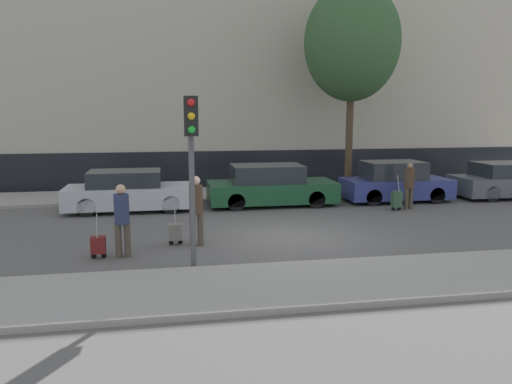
{
  "coord_description": "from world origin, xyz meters",
  "views": [
    {
      "loc": [
        -3.17,
        -12.61,
        3.34
      ],
      "look_at": [
        -0.57,
        1.8,
        0.95
      ],
      "focal_mm": 35.0,
      "sensor_mm": 36.0,
      "label": 1
    }
  ],
  "objects": [
    {
      "name": "bare_tree_near_crossing",
      "position": [
        4.08,
        6.48,
        5.96
      ],
      "size": [
        3.74,
        3.74,
        8.15
      ],
      "color": "#4C3826",
      "rests_on": "sidewalk_far"
    },
    {
      "name": "pedestrian_left",
      "position": [
        -4.21,
        -1.11,
        0.96
      ],
      "size": [
        0.35,
        0.34,
        1.7
      ],
      "rotation": [
        0.0,
        0.0,
        0.01
      ],
      "color": "#4C4233",
      "rests_on": "ground_plane"
    },
    {
      "name": "building_facade",
      "position": [
        0.0,
        10.88,
        6.22
      ],
      "size": [
        28.0,
        3.41,
        12.46
      ],
      "color": "#B7AD99",
      "rests_on": "ground_plane"
    },
    {
      "name": "parked_bicycle",
      "position": [
        0.48,
        7.1,
        0.49
      ],
      "size": [
        1.77,
        0.06,
        0.96
      ],
      "color": "black",
      "rests_on": "sidewalk_far"
    },
    {
      "name": "trolley_right",
      "position": [
        4.46,
        2.86,
        0.39
      ],
      "size": [
        0.34,
        0.29,
        1.21
      ],
      "color": "#335138",
      "rests_on": "ground_plane"
    },
    {
      "name": "pedestrian_center",
      "position": [
        -2.48,
        -0.4,
        1.0
      ],
      "size": [
        0.34,
        0.34,
        1.76
      ],
      "rotation": [
        0.0,
        0.0,
        -0.33
      ],
      "color": "#4C4233",
      "rests_on": "ground_plane"
    },
    {
      "name": "ground_plane",
      "position": [
        0.0,
        0.0,
        0.0
      ],
      "size": [
        80.0,
        80.0,
        0.0
      ],
      "primitive_type": "plane",
      "color": "#565451"
    },
    {
      "name": "trolley_center",
      "position": [
        -3.0,
        -0.22,
        0.32
      ],
      "size": [
        0.34,
        0.29,
        1.07
      ],
      "color": "slate",
      "rests_on": "ground_plane"
    },
    {
      "name": "parked_car_1",
      "position": [
        0.46,
        4.6,
        0.67
      ],
      "size": [
        4.52,
        1.87,
        1.45
      ],
      "color": "#194728",
      "rests_on": "ground_plane"
    },
    {
      "name": "sidewalk_far",
      "position": [
        0.0,
        7.0,
        0.06
      ],
      "size": [
        28.0,
        3.0,
        0.12
      ],
      "color": "gray",
      "rests_on": "ground_plane"
    },
    {
      "name": "parked_car_2",
      "position": [
        5.21,
        4.56,
        0.69
      ],
      "size": [
        3.93,
        1.72,
        1.49
      ],
      "color": "navy",
      "rests_on": "ground_plane"
    },
    {
      "name": "parked_car_0",
      "position": [
        -4.43,
        4.46,
        0.64
      ],
      "size": [
        4.28,
        1.74,
        1.36
      ],
      "color": "#B7BABF",
      "rests_on": "ground_plane"
    },
    {
      "name": "sidewalk_near",
      "position": [
        0.0,
        -3.75,
        0.06
      ],
      "size": [
        28.0,
        2.5,
        0.12
      ],
      "color": "gray",
      "rests_on": "ground_plane"
    },
    {
      "name": "traffic_light",
      "position": [
        -2.66,
        -2.36,
        2.6
      ],
      "size": [
        0.28,
        0.47,
        3.63
      ],
      "color": "#515154",
      "rests_on": "ground_plane"
    },
    {
      "name": "pedestrian_right",
      "position": [
        4.98,
        3.03,
        0.9
      ],
      "size": [
        0.34,
        0.34,
        1.59
      ],
      "rotation": [
        0.0,
        0.0,
        0.32
      ],
      "color": "#4C4233",
      "rests_on": "ground_plane"
    },
    {
      "name": "trolley_left",
      "position": [
        -4.76,
        -1.12,
        0.31
      ],
      "size": [
        0.34,
        0.29,
        1.04
      ],
      "color": "maroon",
      "rests_on": "ground_plane"
    },
    {
      "name": "parked_car_3",
      "position": [
        10.02,
        4.53,
        0.64
      ],
      "size": [
        4.53,
        1.82,
        1.37
      ],
      "color": "#4C5156",
      "rests_on": "ground_plane"
    }
  ]
}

